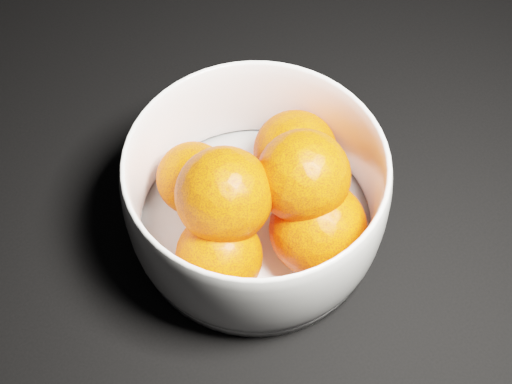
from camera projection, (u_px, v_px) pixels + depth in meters
bowl at (256, 196)px, 0.55m from camera, size 0.20×0.20×0.10m
orange_pile at (267, 198)px, 0.53m from camera, size 0.17×0.16×0.11m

